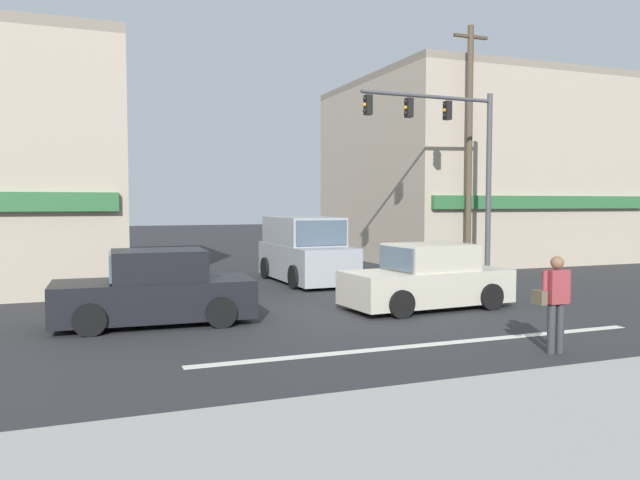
% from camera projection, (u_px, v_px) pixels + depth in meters
% --- Properties ---
extents(ground_plane, '(120.00, 120.00, 0.00)m').
position_uv_depth(ground_plane, '(354.00, 313.00, 14.58)').
color(ground_plane, '#2B2B2D').
extents(lane_marking_stripe, '(9.00, 0.24, 0.01)m').
position_uv_depth(lane_marking_stripe, '(433.00, 344.00, 11.32)').
color(lane_marking_stripe, silver).
rests_on(lane_marking_stripe, ground).
extents(building_right_corner, '(10.69, 10.68, 8.10)m').
position_uv_depth(building_right_corner, '(467.00, 172.00, 29.32)').
color(building_right_corner, tan).
rests_on(building_right_corner, ground).
extents(utility_pole_far_right, '(1.40, 0.22, 8.95)m').
position_uv_depth(utility_pole_far_right, '(469.00, 146.00, 22.65)').
color(utility_pole_far_right, brown).
rests_on(utility_pole_far_right, ground).
extents(traffic_light_mast, '(4.89, 0.38, 6.20)m').
position_uv_depth(traffic_light_mast, '(457.00, 150.00, 20.30)').
color(traffic_light_mast, '#47474C').
rests_on(traffic_light_mast, ground).
extents(van_crossing_leftbound, '(2.11, 4.63, 2.11)m').
position_uv_depth(van_crossing_leftbound, '(305.00, 251.00, 20.30)').
color(van_crossing_leftbound, '#999EA3').
rests_on(van_crossing_leftbound, ground).
extents(sedan_approaching_near, '(4.21, 2.11, 1.58)m').
position_uv_depth(sedan_approaching_near, '(427.00, 279.00, 15.15)').
color(sedan_approaching_near, '#B7B29E').
rests_on(sedan_approaching_near, ground).
extents(sedan_waiting_far, '(4.17, 2.01, 1.58)m').
position_uv_depth(sedan_waiting_far, '(155.00, 291.00, 13.17)').
color(sedan_waiting_far, black).
rests_on(sedan_waiting_far, ground).
extents(pedestrian_foreground_with_bag, '(0.67, 0.31, 1.67)m').
position_uv_depth(pedestrian_foreground_with_bag, '(555.00, 298.00, 10.59)').
color(pedestrian_foreground_with_bag, '#333338').
rests_on(pedestrian_foreground_with_bag, ground).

